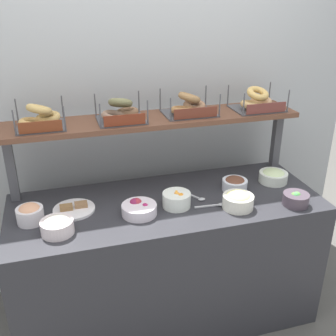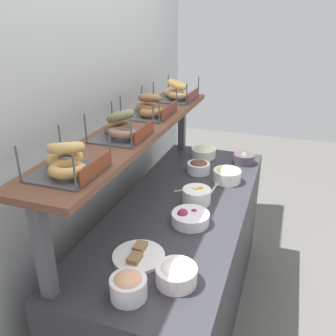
# 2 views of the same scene
# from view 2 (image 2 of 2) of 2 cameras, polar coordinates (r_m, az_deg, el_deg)

# --- Properties ---
(ground_plane) EXTENTS (8.00, 8.00, 0.00)m
(ground_plane) POSITION_cam_2_polar(r_m,az_deg,el_deg) (2.56, 2.04, -22.48)
(ground_plane) COLOR #595651
(back_wall) EXTENTS (3.01, 0.06, 2.40)m
(back_wall) POSITION_cam_2_polar(r_m,az_deg,el_deg) (2.10, -12.03, 5.28)
(back_wall) COLOR #AEB2B4
(back_wall) RESTS_ON ground_plane
(deli_counter) EXTENTS (1.81, 0.70, 0.85)m
(deli_counter) POSITION_cam_2_polar(r_m,az_deg,el_deg) (2.27, 2.19, -15.04)
(deli_counter) COLOR #2D2D33
(deli_counter) RESTS_ON ground_plane
(shelf_riser_left) EXTENTS (0.05, 0.05, 0.40)m
(shelf_riser_left) POSITION_cam_2_polar(r_m,az_deg,el_deg) (1.40, -19.22, -12.53)
(shelf_riser_left) COLOR #4C4C51
(shelf_riser_left) RESTS_ON deli_counter
(shelf_riser_right) EXTENTS (0.05, 0.05, 0.40)m
(shelf_riser_right) POSITION_cam_2_polar(r_m,az_deg,el_deg) (2.77, 2.22, 7.06)
(shelf_riser_right) COLOR #4C4C51
(shelf_riser_right) RESTS_ON deli_counter
(upper_shelf) EXTENTS (1.77, 0.32, 0.03)m
(upper_shelf) POSITION_cam_2_polar(r_m,az_deg,el_deg) (1.95, -5.06, 6.34)
(upper_shelf) COLOR brown
(upper_shelf) RESTS_ON shelf_riser_left
(bowl_beet_salad) EXTENTS (0.19, 0.19, 0.08)m
(bowl_beet_salad) POSITION_cam_2_polar(r_m,az_deg,el_deg) (1.84, 3.43, -7.91)
(bowl_beet_salad) COLOR white
(bowl_beet_salad) RESTS_ON deli_counter
(bowl_cream_cheese) EXTENTS (0.17, 0.17, 0.09)m
(bowl_cream_cheese) POSITION_cam_2_polar(r_m,az_deg,el_deg) (1.47, 1.34, -16.44)
(bowl_cream_cheese) COLOR white
(bowl_cream_cheese) RESTS_ON deli_counter
(bowl_fruit_salad) EXTENTS (0.16, 0.16, 0.09)m
(bowl_fruit_salad) POSITION_cam_2_polar(r_m,az_deg,el_deg) (2.03, 4.61, -4.36)
(bowl_fruit_salad) COLOR white
(bowl_fruit_salad) RESTS_ON deli_counter
(bowl_scallion_spread) EXTENTS (0.18, 0.18, 0.08)m
(bowl_scallion_spread) POSITION_cam_2_polar(r_m,az_deg,el_deg) (2.66, 5.71, 2.60)
(bowl_scallion_spread) COLOR white
(bowl_scallion_spread) RESTS_ON deli_counter
(bowl_egg_salad) EXTENTS (0.17, 0.17, 0.10)m
(bowl_egg_salad) POSITION_cam_2_polar(r_m,az_deg,el_deg) (2.29, 9.40, -1.02)
(bowl_egg_salad) COLOR white
(bowl_egg_salad) RESTS_ON deli_counter
(bowl_veggie_mix) EXTENTS (0.15, 0.15, 0.08)m
(bowl_veggie_mix) POSITION_cam_2_polar(r_m,az_deg,el_deg) (2.59, 12.01, 1.52)
(bowl_veggie_mix) COLOR #4F424D
(bowl_veggie_mix) RESTS_ON deli_counter
(bowl_chocolate_spread) EXTENTS (0.15, 0.15, 0.09)m
(bowl_chocolate_spread) POSITION_cam_2_polar(r_m,az_deg,el_deg) (2.40, 4.90, 0.22)
(bowl_chocolate_spread) COLOR white
(bowl_chocolate_spread) RESTS_ON deli_counter
(bowl_lox_spread) EXTENTS (0.14, 0.14, 0.11)m
(bowl_lox_spread) POSITION_cam_2_polar(r_m,az_deg,el_deg) (1.42, -6.33, -18.14)
(bowl_lox_spread) COLOR silver
(bowl_lox_spread) RESTS_ON deli_counter
(serving_plate_white) EXTENTS (0.23, 0.23, 0.04)m
(serving_plate_white) POSITION_cam_2_polar(r_m,az_deg,el_deg) (1.62, -4.74, -13.73)
(serving_plate_white) COLOR white
(serving_plate_white) RESTS_ON deli_counter
(serving_spoon_near_plate) EXTENTS (0.12, 0.15, 0.01)m
(serving_spoon_near_plate) POSITION_cam_2_polar(r_m,az_deg,el_deg) (2.17, 4.03, -3.37)
(serving_spoon_near_plate) COLOR #B7B7BC
(serving_spoon_near_plate) RESTS_ON deli_counter
(serving_spoon_by_edge) EXTENTS (0.18, 0.03, 0.01)m
(serving_spoon_by_edge) POSITION_cam_2_polar(r_m,az_deg,el_deg) (2.21, 7.51, -3.02)
(serving_spoon_by_edge) COLOR #B7B7BC
(serving_spoon_by_edge) RESTS_ON deli_counter
(bagel_basket_sesame) EXTENTS (0.27, 0.26, 0.14)m
(bagel_basket_sesame) POSITION_cam_2_polar(r_m,az_deg,el_deg) (1.39, -15.70, 1.06)
(bagel_basket_sesame) COLOR #4C4C51
(bagel_basket_sesame) RESTS_ON upper_shelf
(bagel_basket_poppy) EXTENTS (0.28, 0.26, 0.15)m
(bagel_basket_poppy) POSITION_cam_2_polar(r_m,az_deg,el_deg) (1.75, -7.43, 6.41)
(bagel_basket_poppy) COLOR #4C4C51
(bagel_basket_poppy) RESTS_ON upper_shelf
(bagel_basket_everything) EXTENTS (0.31, 0.24, 0.14)m
(bagel_basket_everything) POSITION_cam_2_polar(r_m,az_deg,el_deg) (2.13, -2.83, 9.65)
(bagel_basket_everything) COLOR #4C4C51
(bagel_basket_everything) RESTS_ON upper_shelf
(bagel_basket_plain) EXTENTS (0.31, 0.26, 0.14)m
(bagel_basket_plain) POSITION_cam_2_polar(r_m,az_deg,el_deg) (2.53, 1.48, 11.94)
(bagel_basket_plain) COLOR #4C4C51
(bagel_basket_plain) RESTS_ON upper_shelf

